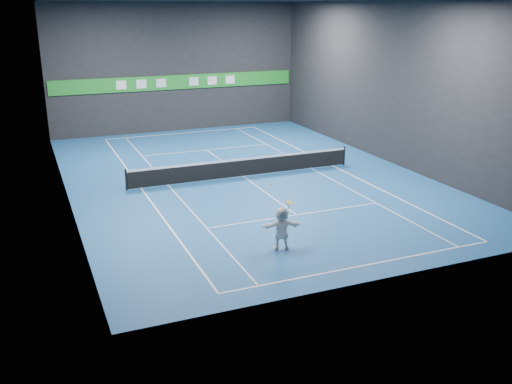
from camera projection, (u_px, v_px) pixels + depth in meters
name	position (u px, v px, depth m)	size (l,w,h in m)	color
ground	(243.00, 176.00, 30.50)	(26.00, 26.00, 0.00)	#1A508F
wall_back	(177.00, 68.00, 40.52)	(18.00, 0.10, 9.00)	black
wall_front	(394.00, 148.00, 17.69)	(18.00, 0.10, 9.00)	black
wall_left	(58.00, 103.00, 25.82)	(0.10, 26.00, 9.00)	black
wall_right	(390.00, 83.00, 32.38)	(0.10, 26.00, 9.00)	black
baseline_near	(366.00, 265.00, 20.06)	(10.98, 0.08, 0.01)	white
baseline_far	(183.00, 133.00, 40.94)	(10.98, 0.08, 0.01)	white
sideline_doubles_left	(141.00, 188.00, 28.50)	(0.08, 23.78, 0.01)	white
sideline_doubles_right	(333.00, 166.00, 32.50)	(0.08, 23.78, 0.01)	white
sideline_singles_left	(168.00, 185.00, 29.00)	(0.06, 23.78, 0.01)	white
sideline_singles_right	(311.00, 168.00, 32.00)	(0.06, 23.78, 0.01)	white
service_line_near	(297.00, 215.00, 24.88)	(8.23, 0.06, 0.01)	white
service_line_far	(207.00, 150.00, 36.12)	(8.23, 0.06, 0.01)	white
center_service_line	(243.00, 176.00, 30.50)	(0.06, 12.80, 0.01)	white
player	(282.00, 228.00, 21.15)	(1.53, 0.49, 1.65)	white
tennis_ball	(270.00, 185.00, 20.72)	(0.06, 0.06, 0.06)	#DDF629
tennis_net	(243.00, 167.00, 30.33)	(12.50, 0.10, 1.07)	black
sponsor_banner	(177.00, 82.00, 40.77)	(17.64, 0.11, 1.00)	#1F8F29
tennis_racket	(289.00, 204.00, 21.03)	(0.42, 0.40, 0.65)	red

